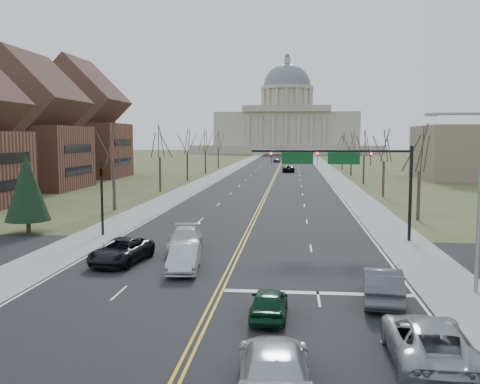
% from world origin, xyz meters
% --- Properties ---
extents(ground, '(600.00, 600.00, 0.00)m').
position_xyz_m(ground, '(0.00, 0.00, 0.00)').
color(ground, '#454B25').
rests_on(ground, ground).
extents(road, '(20.00, 380.00, 0.01)m').
position_xyz_m(road, '(0.00, 110.00, 0.01)').
color(road, black).
rests_on(road, ground).
extents(cross_road, '(120.00, 14.00, 0.01)m').
position_xyz_m(cross_road, '(0.00, 6.00, 0.01)').
color(cross_road, black).
rests_on(cross_road, ground).
extents(sidewalk_left, '(4.00, 380.00, 0.03)m').
position_xyz_m(sidewalk_left, '(-12.00, 110.00, 0.01)').
color(sidewalk_left, gray).
rests_on(sidewalk_left, ground).
extents(sidewalk_right, '(4.00, 380.00, 0.03)m').
position_xyz_m(sidewalk_right, '(12.00, 110.00, 0.01)').
color(sidewalk_right, gray).
rests_on(sidewalk_right, ground).
extents(center_line, '(0.42, 380.00, 0.01)m').
position_xyz_m(center_line, '(0.00, 110.00, 0.01)').
color(center_line, gold).
rests_on(center_line, road).
extents(edge_line_left, '(0.15, 380.00, 0.01)m').
position_xyz_m(edge_line_left, '(-9.80, 110.00, 0.01)').
color(edge_line_left, silver).
rests_on(edge_line_left, road).
extents(edge_line_right, '(0.15, 380.00, 0.01)m').
position_xyz_m(edge_line_right, '(9.80, 110.00, 0.01)').
color(edge_line_right, silver).
rests_on(edge_line_right, road).
extents(stop_bar, '(9.50, 0.50, 0.01)m').
position_xyz_m(stop_bar, '(5.00, -1.00, 0.01)').
color(stop_bar, silver).
rests_on(stop_bar, road).
extents(capitol, '(90.00, 60.00, 50.00)m').
position_xyz_m(capitol, '(0.00, 249.91, 14.20)').
color(capitol, '#B2A594').
rests_on(capitol, ground).
extents(signal_mast, '(12.12, 0.44, 7.20)m').
position_xyz_m(signal_mast, '(7.45, 13.50, 5.76)').
color(signal_mast, black).
rests_on(signal_mast, ground).
extents(signal_left, '(0.32, 0.36, 6.00)m').
position_xyz_m(signal_left, '(-11.50, 13.50, 3.71)').
color(signal_left, black).
rests_on(signal_left, ground).
extents(street_light, '(2.90, 0.25, 9.07)m').
position_xyz_m(street_light, '(12.74, 0.00, 5.23)').
color(street_light, gray).
rests_on(street_light, ground).
extents(tree_r_0, '(3.74, 3.74, 8.50)m').
position_xyz_m(tree_r_0, '(15.50, 24.00, 6.55)').
color(tree_r_0, '#3C2B23').
rests_on(tree_r_0, ground).
extents(tree_l_0, '(3.96, 3.96, 9.00)m').
position_xyz_m(tree_l_0, '(-15.50, 28.00, 6.94)').
color(tree_l_0, '#3C2B23').
rests_on(tree_l_0, ground).
extents(tree_r_1, '(3.74, 3.74, 8.50)m').
position_xyz_m(tree_r_1, '(15.50, 44.00, 6.55)').
color(tree_r_1, '#3C2B23').
rests_on(tree_r_1, ground).
extents(tree_l_1, '(3.96, 3.96, 9.00)m').
position_xyz_m(tree_l_1, '(-15.50, 48.00, 6.94)').
color(tree_l_1, '#3C2B23').
rests_on(tree_l_1, ground).
extents(tree_r_2, '(3.74, 3.74, 8.50)m').
position_xyz_m(tree_r_2, '(15.50, 64.00, 6.55)').
color(tree_r_2, '#3C2B23').
rests_on(tree_r_2, ground).
extents(tree_l_2, '(3.96, 3.96, 9.00)m').
position_xyz_m(tree_l_2, '(-15.50, 68.00, 6.94)').
color(tree_l_2, '#3C2B23').
rests_on(tree_l_2, ground).
extents(tree_r_3, '(3.74, 3.74, 8.50)m').
position_xyz_m(tree_r_3, '(15.50, 84.00, 6.55)').
color(tree_r_3, '#3C2B23').
rests_on(tree_r_3, ground).
extents(tree_l_3, '(3.96, 3.96, 9.00)m').
position_xyz_m(tree_l_3, '(-15.50, 88.00, 6.94)').
color(tree_l_3, '#3C2B23').
rests_on(tree_l_3, ground).
extents(tree_r_4, '(3.74, 3.74, 8.50)m').
position_xyz_m(tree_r_4, '(15.50, 104.00, 6.55)').
color(tree_r_4, '#3C2B23').
rests_on(tree_r_4, ground).
extents(tree_l_4, '(3.96, 3.96, 9.00)m').
position_xyz_m(tree_l_4, '(-15.50, 108.00, 6.94)').
color(tree_l_4, '#3C2B23').
rests_on(tree_l_4, ground).
extents(conifer_l, '(3.64, 3.64, 6.50)m').
position_xyz_m(conifer_l, '(-18.00, 14.00, 3.74)').
color(conifer_l, '#3C2B23').
rests_on(conifer_l, ground).
extents(bldg_left_mid, '(15.10, 14.28, 20.75)m').
position_xyz_m(bldg_left_mid, '(-36.00, 50.00, 8.54)').
color(bldg_left_mid, brown).
rests_on(bldg_left_mid, ground).
extents(bldg_left_far, '(17.10, 14.28, 23.25)m').
position_xyz_m(bldg_left_far, '(-38.00, 74.00, 9.54)').
color(bldg_left_far, brown).
rests_on(bldg_left_far, ground).
extents(car_nb_inner_lead, '(1.64, 3.93, 1.33)m').
position_xyz_m(car_nb_inner_lead, '(2.71, -4.95, 0.68)').
color(car_nb_inner_lead, '#0C351D').
rests_on(car_nb_inner_lead, road).
extents(car_nb_outer_lead, '(2.30, 5.19, 1.66)m').
position_xyz_m(car_nb_outer_lead, '(8.00, -2.16, 0.84)').
color(car_nb_outer_lead, '#4A4C52').
rests_on(car_nb_outer_lead, road).
extents(car_nb_outer_second, '(2.95, 6.04, 1.65)m').
position_xyz_m(car_nb_outer_second, '(8.42, -9.18, 0.84)').
color(car_nb_outer_second, '#979B9F').
rests_on(car_nb_outer_second, road).
extents(car_nb_inner_second, '(2.53, 5.62, 1.60)m').
position_xyz_m(car_nb_inner_second, '(3.18, -11.67, 0.81)').
color(car_nb_inner_second, '#B0B4B9').
rests_on(car_nb_inner_second, road).
extents(car_sb_inner_lead, '(2.14, 4.92, 1.57)m').
position_xyz_m(car_sb_inner_lead, '(-2.61, 2.73, 0.80)').
color(car_sb_inner_lead, '#ACAEB5').
rests_on(car_sb_inner_lead, road).
extents(car_sb_outer_lead, '(3.25, 5.76, 1.52)m').
position_xyz_m(car_sb_outer_lead, '(-6.94, 4.34, 0.77)').
color(car_sb_outer_lead, black).
rests_on(car_sb_outer_lead, road).
extents(car_sb_inner_second, '(2.92, 5.70, 1.58)m').
position_xyz_m(car_sb_inner_second, '(-3.66, 8.23, 0.80)').
color(car_sb_inner_second, '#BABABA').
rests_on(car_sb_inner_second, road).
extents(car_far_nb, '(2.83, 5.82, 1.59)m').
position_xyz_m(car_far_nb, '(2.55, 92.94, 0.81)').
color(car_far_nb, black).
rests_on(car_far_nb, road).
extents(car_far_sb, '(2.25, 5.03, 1.68)m').
position_xyz_m(car_far_sb, '(-1.50, 140.77, 0.85)').
color(car_far_sb, '#51535A').
rests_on(car_far_sb, road).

